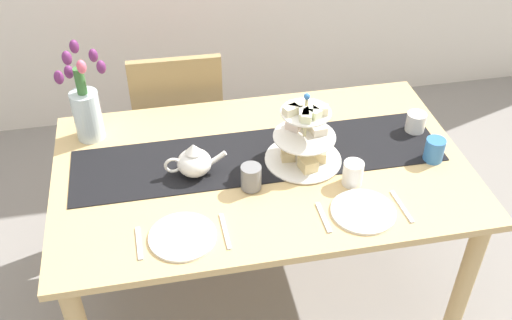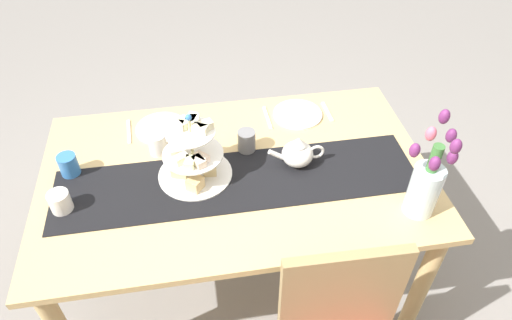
# 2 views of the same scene
# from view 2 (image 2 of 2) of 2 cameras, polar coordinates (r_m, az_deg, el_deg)

# --- Properties ---
(ground_plane) EXTENTS (8.00, 8.00, 0.00)m
(ground_plane) POSITION_cam_2_polar(r_m,az_deg,el_deg) (2.48, -2.01, -13.65)
(ground_plane) COLOR gray
(dining_table) EXTENTS (1.59, 0.98, 0.74)m
(dining_table) POSITION_cam_2_polar(r_m,az_deg,el_deg) (1.98, -2.45, -3.38)
(dining_table) COLOR tan
(dining_table) RESTS_ON ground_plane
(table_runner) EXTENTS (1.46, 0.34, 0.00)m
(table_runner) POSITION_cam_2_polar(r_m,az_deg,el_deg) (1.86, -2.30, -2.53)
(table_runner) COLOR black
(table_runner) RESTS_ON dining_table
(tiered_cake_stand) EXTENTS (0.30, 0.30, 0.30)m
(tiered_cake_stand) POSITION_cam_2_polar(r_m,az_deg,el_deg) (1.83, -7.82, 0.44)
(tiered_cake_stand) COLOR beige
(tiered_cake_stand) RESTS_ON table_runner
(teapot) EXTENTS (0.24, 0.13, 0.14)m
(teapot) POSITION_cam_2_polar(r_m,az_deg,el_deg) (1.90, 5.18, 0.86)
(teapot) COLOR white
(teapot) RESTS_ON table_runner
(tulip_vase) EXTENTS (0.19, 0.18, 0.42)m
(tulip_vase) POSITION_cam_2_polar(r_m,az_deg,el_deg) (1.76, 20.28, -2.60)
(tulip_vase) COLOR silver
(tulip_vase) RESTS_ON dining_table
(cream_jug) EXTENTS (0.08, 0.08, 0.08)m
(cream_jug) POSITION_cam_2_polar(r_m,az_deg,el_deg) (1.88, -22.99, -4.78)
(cream_jug) COLOR white
(cream_jug) RESTS_ON dining_table
(dinner_plate_left) EXTENTS (0.23, 0.23, 0.01)m
(dinner_plate_left) POSITION_cam_2_polar(r_m,az_deg,el_deg) (2.20, 5.15, 5.64)
(dinner_plate_left) COLOR white
(dinner_plate_left) RESTS_ON dining_table
(fork_left) EXTENTS (0.02, 0.15, 0.01)m
(fork_left) POSITION_cam_2_polar(r_m,az_deg,el_deg) (2.24, 8.78, 5.93)
(fork_left) COLOR silver
(fork_left) RESTS_ON dining_table
(knife_left) EXTENTS (0.02, 0.17, 0.01)m
(knife_left) POSITION_cam_2_polar(r_m,az_deg,el_deg) (2.17, 1.42, 5.25)
(knife_left) COLOR silver
(knife_left) RESTS_ON dining_table
(dinner_plate_right) EXTENTS (0.23, 0.23, 0.01)m
(dinner_plate_right) POSITION_cam_2_polar(r_m,az_deg,el_deg) (2.15, -11.60, 3.89)
(dinner_plate_right) COLOR white
(dinner_plate_right) RESTS_ON dining_table
(fork_right) EXTENTS (0.02, 0.15, 0.01)m
(fork_right) POSITION_cam_2_polar(r_m,az_deg,el_deg) (2.15, -7.75, 4.28)
(fork_right) COLOR silver
(fork_right) RESTS_ON dining_table
(knife_right) EXTENTS (0.03, 0.17, 0.01)m
(knife_right) POSITION_cam_2_polar(r_m,az_deg,el_deg) (2.17, -15.40, 3.39)
(knife_right) COLOR silver
(knife_right) RESTS_ON dining_table
(mug_grey) EXTENTS (0.08, 0.08, 0.09)m
(mug_grey) POSITION_cam_2_polar(r_m,az_deg,el_deg) (1.97, -1.17, 2.39)
(mug_grey) COLOR slate
(mug_grey) RESTS_ON table_runner
(mug_white_text) EXTENTS (0.08, 0.08, 0.09)m
(mug_white_text) POSITION_cam_2_polar(r_m,az_deg,el_deg) (2.00, -12.01, 1.97)
(mug_white_text) COLOR white
(mug_white_text) RESTS_ON dining_table
(mug_orange) EXTENTS (0.08, 0.08, 0.09)m
(mug_orange) POSITION_cam_2_polar(r_m,az_deg,el_deg) (2.01, -22.09, -0.59)
(mug_orange) COLOR #3370B7
(mug_orange) RESTS_ON dining_table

